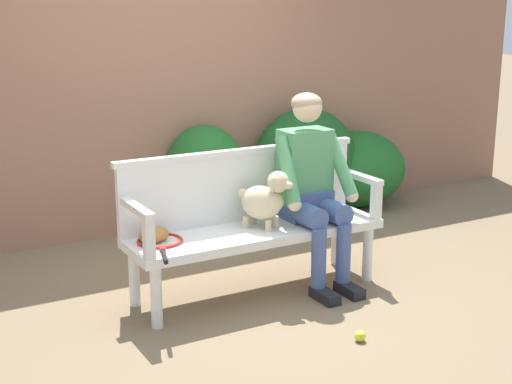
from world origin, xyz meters
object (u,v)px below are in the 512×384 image
at_px(tennis_ball, 360,336).
at_px(dog_on_bench, 265,199).
at_px(person_seated, 311,182).
at_px(garden_bench, 256,237).
at_px(tennis_racket, 160,242).
at_px(baseball_glove, 154,235).

bearing_deg(tennis_ball, dog_on_bench, 96.63).
bearing_deg(person_seated, garden_bench, 178.25).
relative_size(dog_on_bench, tennis_racket, 0.69).
height_order(tennis_racket, tennis_ball, tennis_racket).
distance_m(tennis_racket, baseball_glove, 0.07).
bearing_deg(garden_bench, baseball_glove, 174.27).
distance_m(garden_bench, baseball_glove, 0.71).
bearing_deg(dog_on_bench, garden_bench, 157.01).
height_order(garden_bench, person_seated, person_seated).
bearing_deg(garden_bench, dog_on_bench, -22.99).
bearing_deg(garden_bench, person_seated, -1.75).
height_order(person_seated, tennis_racket, person_seated).
distance_m(person_seated, dog_on_bench, 0.37).
distance_m(tennis_racket, tennis_ball, 1.34).
bearing_deg(baseball_glove, tennis_racket, -99.69).
xyz_separation_m(dog_on_bench, tennis_racket, (-0.73, 0.04, -0.19)).
xyz_separation_m(person_seated, dog_on_bench, (-0.37, -0.01, -0.07)).
xyz_separation_m(tennis_racket, tennis_ball, (0.84, -0.96, -0.43)).
height_order(garden_bench, baseball_glove, baseball_glove).
height_order(garden_bench, tennis_racket, tennis_racket).
bearing_deg(person_seated, baseball_glove, 175.77).
distance_m(garden_bench, tennis_racket, 0.68).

